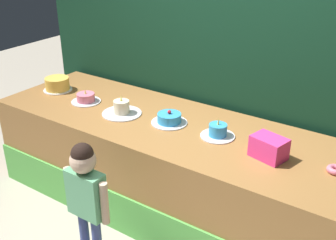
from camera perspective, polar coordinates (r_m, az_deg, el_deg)
stage_platform at (r=3.61m, az=3.12°, el=-7.49°), size 3.74×1.07×0.85m
curtain_backdrop at (r=3.69m, az=8.76°, el=11.75°), size 4.29×0.08×3.06m
child_figure at (r=3.03m, az=-11.23°, el=-9.39°), size 0.40×0.19×1.05m
pink_box at (r=3.05m, az=13.69°, el=-3.71°), size 0.28×0.22×0.16m
donut at (r=3.05m, az=22.03°, el=-6.35°), size 0.12×0.12×0.04m
cake_far_left at (r=4.33m, az=-14.98°, el=4.78°), size 0.29×0.29×0.13m
cake_left at (r=3.99m, az=-11.23°, el=2.94°), size 0.28×0.28×0.13m
cake_center_left at (r=3.68m, az=-6.39°, el=1.51°), size 0.35×0.35×0.18m
cake_center_right at (r=3.49m, az=0.18°, el=0.16°), size 0.31×0.31×0.12m
cake_right at (r=3.29m, az=6.86°, el=-1.58°), size 0.28×0.28×0.16m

